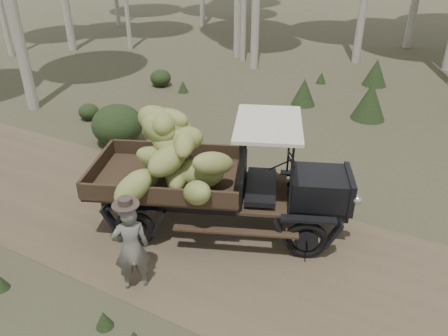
% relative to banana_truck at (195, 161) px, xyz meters
% --- Properties ---
extents(ground, '(120.00, 120.00, 0.00)m').
position_rel_banana_truck_xyz_m(ground, '(2.35, -0.33, -1.48)').
color(ground, '#473D2B').
rests_on(ground, ground).
extents(dirt_track, '(70.00, 4.00, 0.01)m').
position_rel_banana_truck_xyz_m(dirt_track, '(2.35, -0.33, -1.48)').
color(dirt_track, brown).
rests_on(dirt_track, ground).
extents(banana_truck, '(5.18, 3.49, 2.56)m').
position_rel_banana_truck_xyz_m(banana_truck, '(0.00, 0.00, 0.00)').
color(banana_truck, black).
rests_on(banana_truck, ground).
extents(farmer, '(0.68, 0.68, 1.73)m').
position_rel_banana_truck_xyz_m(farmer, '(-0.04, -1.94, -0.66)').
color(farmer, '#5F5E57').
rests_on(farmer, ground).
extents(undergrowth, '(22.87, 22.99, 1.39)m').
position_rel_banana_truck_xyz_m(undergrowth, '(3.13, -1.14, -0.92)').
color(undergrowth, '#233319').
rests_on(undergrowth, ground).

